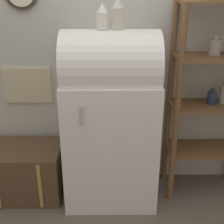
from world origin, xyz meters
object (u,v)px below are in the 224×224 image
at_px(vase_left, 102,17).
at_px(refrigerator, 111,118).
at_px(suitcase_trunk, 25,171).
at_px(vase_center, 118,14).

bearing_deg(vase_left, refrigerator, 3.43).
bearing_deg(refrigerator, suitcase_trunk, 178.38).
height_order(suitcase_trunk, vase_left, vase_left).
bearing_deg(vase_left, suitcase_trunk, 177.96).
relative_size(refrigerator, vase_center, 6.38).
xyz_separation_m(suitcase_trunk, vase_center, (0.84, -0.01, 1.38)).
height_order(refrigerator, suitcase_trunk, refrigerator).
bearing_deg(vase_left, vase_center, 8.84).
xyz_separation_m(suitcase_trunk, vase_left, (0.72, -0.03, 1.36)).
distance_m(suitcase_trunk, vase_center, 1.62).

